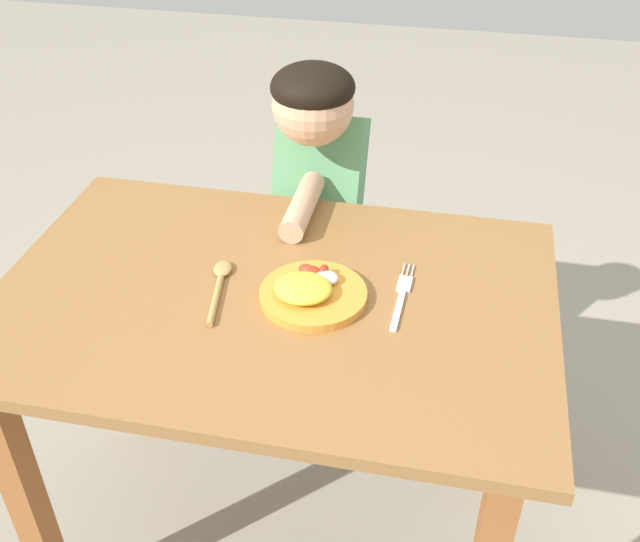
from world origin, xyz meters
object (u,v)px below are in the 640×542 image
(plate, at_px, (311,292))
(person, at_px, (320,234))
(fork, at_px, (402,296))
(spoon, at_px, (219,283))

(plate, relative_size, person, 0.19)
(person, bearing_deg, fork, 119.63)
(fork, distance_m, spoon, 0.34)
(plate, distance_m, person, 0.51)
(fork, xyz_separation_m, person, (-0.24, 0.43, -0.17))
(plate, height_order, fork, plate)
(person, bearing_deg, plate, 99.61)
(spoon, height_order, person, person)
(spoon, xyz_separation_m, person, (0.10, 0.46, -0.17))
(plate, distance_m, fork, 0.17)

